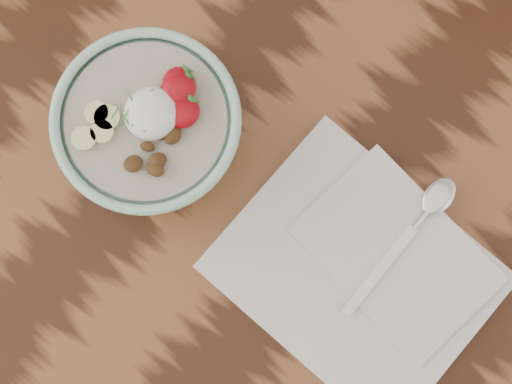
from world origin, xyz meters
TOP-DOWN VIEW (x-y plane):
  - table at (0.00, 0.00)cm, footprint 160.00×90.00cm
  - breakfast_bowl at (-21.24, -1.69)cm, footprint 19.58×19.58cm
  - napkin at (6.08, 1.53)cm, footprint 29.29×24.90cm
  - spoon at (7.48, 10.25)cm, footprint 3.27×19.14cm

SIDE VIEW (x-z plane):
  - table at x=0.00cm, z-range 28.20..103.20cm
  - napkin at x=6.08cm, z-range 74.86..76.61cm
  - spoon at x=7.48cm, z-range 76.67..77.67cm
  - breakfast_bowl at x=-21.24cm, z-range 75.10..88.24cm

